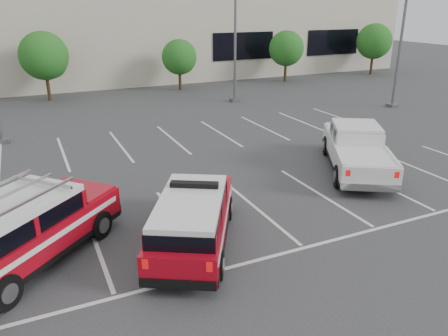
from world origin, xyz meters
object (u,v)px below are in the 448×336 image
(tree_mid_left, at_px, (45,57))
(ladder_suv, at_px, (23,234))
(tree_right, at_px, (287,50))
(light_pole_right, at_px, (403,27))
(white_pickup, at_px, (356,153))
(tree_mid_right, at_px, (180,58))
(tree_far_right, at_px, (374,43))
(convention_building, at_px, (94,25))
(fire_chief_suv, at_px, (193,223))
(light_pole_mid, at_px, (235,26))

(tree_mid_left, bearing_deg, ladder_suv, -95.91)
(tree_right, height_order, light_pole_right, light_pole_right)
(tree_right, xyz_separation_m, white_pickup, (-9.52, -20.49, -2.03))
(tree_mid_right, xyz_separation_m, tree_far_right, (20.00, 0.00, 0.54))
(white_pickup, distance_m, ladder_suv, 12.93)
(convention_building, distance_m, tree_far_right, 26.83)
(fire_chief_suv, bearing_deg, tree_right, 81.96)
(tree_far_right, distance_m, ladder_suv, 39.36)
(white_pickup, bearing_deg, light_pole_mid, 115.21)
(tree_mid_left, bearing_deg, convention_building, 62.60)
(tree_mid_left, distance_m, light_pole_right, 24.23)
(light_pole_right, relative_size, white_pickup, 1.64)
(tree_mid_right, xyz_separation_m, fire_chief_suv, (-7.92, -23.43, -1.76))
(tree_far_right, bearing_deg, white_pickup, -133.61)
(light_pole_mid, relative_size, fire_chief_suv, 1.90)
(fire_chief_suv, relative_size, white_pickup, 0.86)
(convention_building, height_order, tree_far_right, convention_building)
(light_pole_mid, relative_size, white_pickup, 1.64)
(tree_right, relative_size, ladder_suv, 0.81)
(convention_building, distance_m, light_pole_right, 26.99)
(convention_building, height_order, fire_chief_suv, convention_building)
(convention_building, bearing_deg, ladder_suv, -102.95)
(tree_mid_right, height_order, light_pole_mid, light_pole_mid)
(tree_far_right, bearing_deg, convention_building, 158.49)
(tree_far_right, xyz_separation_m, light_pole_right, (-9.09, -12.05, 2.14))
(convention_building, relative_size, ladder_suv, 11.04)
(tree_right, xyz_separation_m, light_pole_mid, (-8.09, -6.05, 2.41))
(tree_mid_left, xyz_separation_m, fire_chief_suv, (2.08, -23.43, -2.30))
(tree_mid_right, relative_size, light_pole_mid, 0.39)
(tree_mid_right, xyz_separation_m, light_pole_mid, (1.91, -6.05, 2.68))
(light_pole_right, relative_size, fire_chief_suv, 1.90)
(light_pole_mid, bearing_deg, tree_mid_right, 107.52)
(fire_chief_suv, distance_m, ladder_suv, 4.52)
(fire_chief_suv, bearing_deg, ladder_suv, -164.13)
(tree_far_right, xyz_separation_m, white_pickup, (-19.52, -20.49, -2.30))
(tree_mid_right, distance_m, fire_chief_suv, 24.80)
(tree_right, relative_size, tree_far_right, 0.91)
(convention_building, bearing_deg, light_pole_mid, -66.74)
(ladder_suv, bearing_deg, tree_mid_right, 107.88)
(tree_right, bearing_deg, fire_chief_suv, -127.42)
(fire_chief_suv, bearing_deg, convention_building, 114.20)
(light_pole_right, bearing_deg, tree_mid_right, 132.17)
(tree_mid_left, xyz_separation_m, tree_right, (20.00, -0.00, -0.27))
(light_pole_mid, bearing_deg, tree_right, 36.77)
(convention_building, height_order, ladder_suv, convention_building)
(convention_building, xyz_separation_m, tree_far_right, (24.91, -9.82, -1.68))
(convention_building, distance_m, light_pole_mid, 17.27)
(white_pickup, xyz_separation_m, ladder_suv, (-12.80, -1.88, 0.12))
(tree_mid_left, relative_size, light_pole_right, 0.47)
(convention_building, relative_size, light_pole_right, 5.86)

